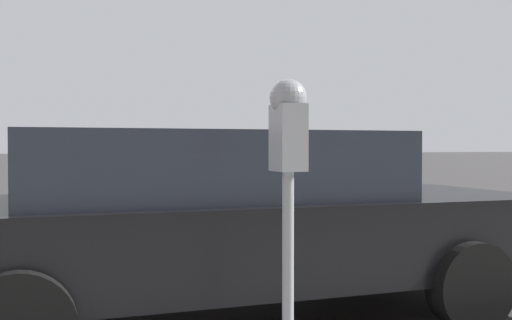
# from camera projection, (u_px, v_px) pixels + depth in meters

# --- Properties ---
(ground_plane) EXTENTS (220.00, 220.00, 0.00)m
(ground_plane) POSITION_uv_depth(u_px,v_px,m) (113.00, 296.00, 5.27)
(ground_plane) COLOR #3D3A3A
(parking_meter) EXTENTS (0.21, 0.19, 1.50)m
(parking_meter) POSITION_uv_depth(u_px,v_px,m) (288.00, 149.00, 3.04)
(parking_meter) COLOR gray
(parking_meter) RESTS_ON sidewalk
(car_black) EXTENTS (2.07, 4.92, 1.43)m
(car_black) POSITION_uv_depth(u_px,v_px,m) (226.00, 218.00, 4.63)
(car_black) COLOR black
(car_black) RESTS_ON ground_plane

